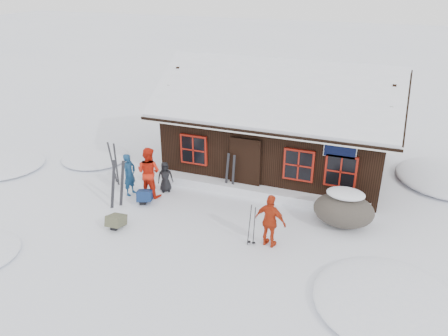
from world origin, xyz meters
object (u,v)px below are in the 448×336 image
(ski_poles, at_px, (252,226))
(backpack_blue, at_px, (145,198))
(skier_crouched, at_px, (165,177))
(skier_teal, at_px, (130,175))
(skier_orange_right, at_px, (270,221))
(ski_pair_left, at_px, (118,184))
(backpack_olive, at_px, (116,223))
(skier_orange_left, at_px, (149,172))
(boulder, at_px, (344,209))

(ski_poles, height_order, backpack_blue, ski_poles)
(skier_crouched, xyz_separation_m, ski_poles, (3.95, -2.15, 0.07))
(skier_teal, distance_m, skier_orange_right, 5.68)
(ski_pair_left, distance_m, ski_poles, 4.94)
(backpack_olive, bearing_deg, ski_poles, 4.30)
(skier_teal, xyz_separation_m, ski_poles, (5.01, -1.51, -0.14))
(skier_crouched, xyz_separation_m, ski_pair_left, (-0.95, -1.57, 0.27))
(skier_teal, height_order, ski_pair_left, ski_pair_left)
(skier_orange_right, xyz_separation_m, skier_crouched, (-4.45, 1.99, -0.26))
(skier_orange_right, distance_m, backpack_olive, 4.86)
(skier_orange_left, relative_size, ski_pair_left, 1.04)
(skier_crouched, relative_size, ski_poles, 0.84)
(skier_orange_left, bearing_deg, backpack_blue, 103.77)
(skier_orange_right, bearing_deg, backpack_blue, 1.10)
(backpack_olive, bearing_deg, skier_orange_left, 88.08)
(skier_crouched, bearing_deg, backpack_blue, -139.56)
(backpack_blue, distance_m, backpack_olive, 1.73)
(skier_orange_right, distance_m, skier_crouched, 4.89)
(skier_orange_right, height_order, backpack_olive, skier_orange_right)
(skier_orange_left, height_order, boulder, skier_orange_left)
(skier_orange_left, distance_m, skier_orange_right, 5.06)
(skier_crouched, bearing_deg, backpack_olive, -130.26)
(boulder, height_order, backpack_olive, boulder)
(backpack_blue, xyz_separation_m, backpack_olive, (-0.02, -1.73, -0.01))
(ski_pair_left, xyz_separation_m, backpack_blue, (0.67, 0.56, -0.66))
(skier_crouched, height_order, ski_poles, ski_poles)
(skier_orange_right, relative_size, backpack_blue, 2.54)
(skier_teal, relative_size, ski_pair_left, 0.88)
(skier_teal, xyz_separation_m, skier_orange_right, (5.52, -1.35, 0.05))
(skier_orange_left, bearing_deg, skier_orange_right, 166.67)
(ski_poles, relative_size, backpack_blue, 2.08)
(boulder, distance_m, backpack_blue, 6.67)
(ski_poles, bearing_deg, backpack_olive, -172.04)
(skier_crouched, distance_m, ski_poles, 4.49)
(ski_pair_left, bearing_deg, backpack_olive, -92.40)
(backpack_blue, bearing_deg, ski_poles, -37.79)
(skier_teal, distance_m, ski_pair_left, 0.93)
(skier_orange_left, bearing_deg, skier_teal, 17.09)
(skier_orange_right, bearing_deg, backpack_olive, 21.79)
(skier_orange_left, bearing_deg, backpack_olive, 95.81)
(skier_orange_left, relative_size, ski_poles, 1.35)
(skier_teal, distance_m, backpack_olive, 2.32)
(skier_teal, height_order, backpack_blue, skier_teal)
(ski_poles, bearing_deg, boulder, 41.34)
(ski_poles, bearing_deg, skier_crouched, 151.42)
(skier_orange_left, xyz_separation_m, backpack_olive, (0.07, -2.26, -0.75))
(skier_crouched, relative_size, boulder, 0.60)
(ski_pair_left, bearing_deg, boulder, -19.54)
(boulder, bearing_deg, skier_orange_left, -176.44)
(skier_crouched, relative_size, backpack_blue, 1.75)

